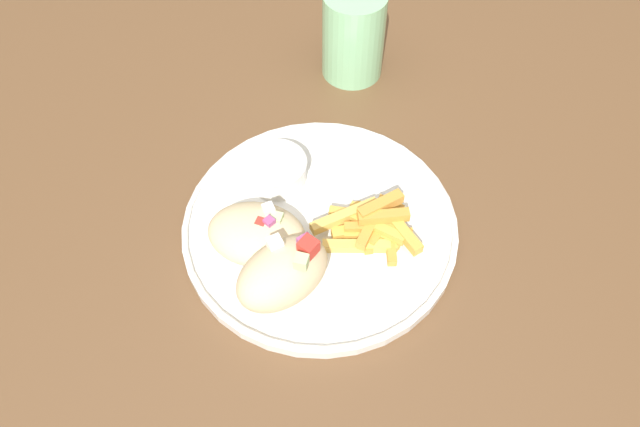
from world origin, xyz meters
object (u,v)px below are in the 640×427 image
Objects in this scene: fries_pile at (373,226)px; water_glass at (353,38)px; sauce_ramekin at (276,169)px; plate at (320,226)px; pita_sandwich_far at (257,234)px; pita_sandwich_near at (283,273)px.

fries_pile is 0.29m from water_glass.
fries_pile is at bearing -71.02° from sauce_ramekin.
plate is 0.09m from sauce_ramekin.
sauce_ramekin is 0.23m from water_glass.
pita_sandwich_far is 1.82× the size of sauce_ramekin.
pita_sandwich_near is 0.89× the size of water_glass.
pita_sandwich_far is 1.23× the size of fries_pile.
pita_sandwich_near reaches higher than pita_sandwich_far.
fries_pile is 0.14m from sauce_ramekin.
plate is at bearing 25.93° from pita_sandwich_near.
pita_sandwich_far reaches higher than sauce_ramekin.
pita_sandwich_near is 0.12m from fries_pile.
plate is at bearing -88.39° from sauce_ramekin.
sauce_ramekin reaches higher than plate.
fries_pile reaches higher than plate.
sauce_ramekin is at bearing 55.88° from pita_sandwich_near.
pita_sandwich_far is (-0.07, 0.02, 0.03)m from plate.
water_glass is at bearing 82.20° from pita_sandwich_far.
plate is 0.06m from fries_pile.
pita_sandwich_far is at bearing 80.57° from pita_sandwich_near.
plate is at bearing 133.33° from fries_pile.
plate is 0.28m from water_glass.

